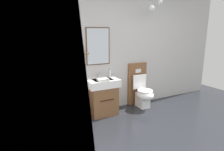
{
  "coord_description": "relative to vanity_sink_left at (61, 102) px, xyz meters",
  "views": [
    {
      "loc": [
        -2.36,
        -1.55,
        1.69
      ],
      "look_at": [
        -0.77,
        1.63,
        0.88
      ],
      "focal_mm": 29.92,
      "sensor_mm": 36.0,
      "label": 1
    }
  ],
  "objects": [
    {
      "name": "soap_dispenser",
      "position": [
        1.12,
        0.17,
        0.43
      ],
      "size": [
        0.06,
        0.06,
        0.18
      ],
      "color": "white",
      "rests_on": "vanity_sink_right"
    },
    {
      "name": "folded_hand_towel",
      "position": [
        0.83,
        -0.14,
        0.38
      ],
      "size": [
        0.22,
        0.16,
        0.04
      ],
      "primitive_type": "cube",
      "color": "white",
      "rests_on": "vanity_sink_right"
    },
    {
      "name": "vanity_sink_right",
      "position": [
        0.87,
        0.0,
        0.0
      ],
      "size": [
        0.65,
        0.48,
        0.76
      ],
      "color": "brown",
      "rests_on": "ground"
    },
    {
      "name": "toothbrush_cup",
      "position": [
        -0.25,
        0.16,
        0.42
      ],
      "size": [
        0.07,
        0.07,
        0.2
      ],
      "color": "silver",
      "rests_on": "vanity_sink_left"
    },
    {
      "name": "bath_mat",
      "position": [
        -0.0,
        -0.59,
        -0.39
      ],
      "size": [
        0.68,
        0.44,
        0.01
      ],
      "primitive_type": "cube",
      "color": "#9E9993",
      "rests_on": "ground"
    },
    {
      "name": "tap_on_right_sink",
      "position": [
        0.87,
        0.17,
        0.43
      ],
      "size": [
        0.03,
        0.13,
        0.11
      ],
      "color": "silver",
      "rests_on": "vanity_sink_right"
    },
    {
      "name": "wall_left",
      "position": [
        -0.65,
        -1.87,
        0.98
      ],
      "size": [
        0.12,
        4.39,
        2.76
      ],
      "primitive_type": "cube",
      "color": "#B7B5B2",
      "rests_on": "ground"
    },
    {
      "name": "tap_on_left_sink",
      "position": [
        -0.0,
        0.17,
        0.43
      ],
      "size": [
        0.03,
        0.13,
        0.11
      ],
      "color": "silver",
      "rests_on": "vanity_sink_left"
    },
    {
      "name": "toilet",
      "position": [
        1.85,
        0.0,
        -0.02
      ],
      "size": [
        0.48,
        0.62,
        1.0
      ],
      "color": "brown",
      "rests_on": "ground"
    },
    {
      "name": "wall_back",
      "position": [
        1.72,
        0.26,
        0.98
      ],
      "size": [
        4.9,
        0.63,
        2.76
      ],
      "color": "#B7B5B2",
      "rests_on": "ground"
    },
    {
      "name": "vanity_sink_left",
      "position": [
        0.0,
        0.0,
        0.0
      ],
      "size": [
        0.65,
        0.48,
        0.76
      ],
      "color": "brown",
      "rests_on": "ground"
    }
  ]
}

